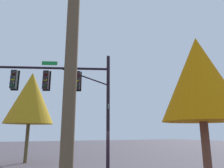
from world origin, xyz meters
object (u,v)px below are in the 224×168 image
object	(u,v)px
tree_mid	(31,98)
tree_near	(199,78)
signal_pole_assembly	(66,89)
utility_pole	(72,52)

from	to	relation	value
tree_mid	tree_near	bearing A→B (deg)	123.34
signal_pole_assembly	utility_pole	size ratio (longest dim) A/B	0.86
utility_pole	tree_near	bearing A→B (deg)	-156.96
tree_near	tree_mid	xyz separation A→B (m)	(7.67, -11.66, 0.08)
signal_pole_assembly	tree_mid	world-z (taller)	tree_mid
utility_pole	tree_mid	world-z (taller)	utility_pole
signal_pole_assembly	tree_near	world-z (taller)	tree_near
signal_pole_assembly	tree_near	bearing A→B (deg)	147.82
signal_pole_assembly	tree_mid	bearing A→B (deg)	-80.79
utility_pole	tree_near	distance (m)	8.94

